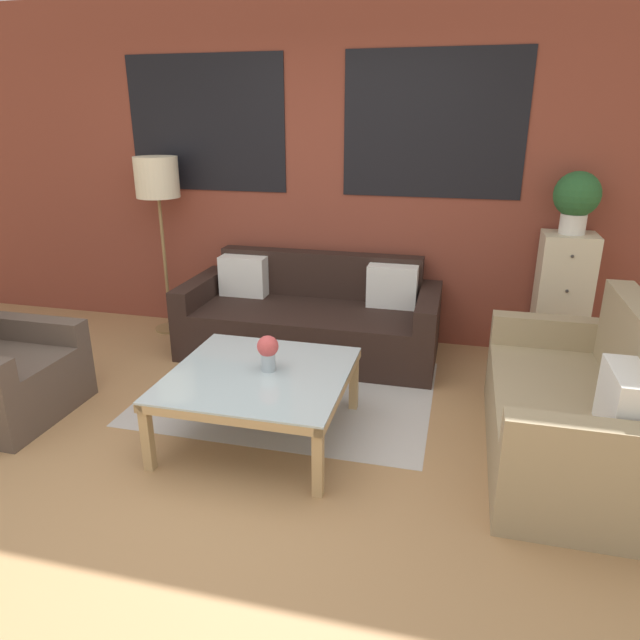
% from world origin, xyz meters
% --- Properties ---
extents(ground_plane, '(16.00, 16.00, 0.00)m').
position_xyz_m(ground_plane, '(0.00, 0.00, 0.00)').
color(ground_plane, '#AD7F51').
extents(wall_back_brick, '(8.40, 0.09, 2.80)m').
position_xyz_m(wall_back_brick, '(0.00, 2.44, 1.41)').
color(wall_back_brick, brown).
rests_on(wall_back_brick, ground_plane).
extents(rug, '(2.00, 1.50, 0.00)m').
position_xyz_m(rug, '(0.13, 1.19, 0.00)').
color(rug, '#BCB7B2').
rests_on(rug, ground_plane).
extents(couch_dark, '(2.06, 0.88, 0.78)m').
position_xyz_m(couch_dark, '(0.08, 1.95, 0.28)').
color(couch_dark, black).
rests_on(couch_dark, ground_plane).
extents(settee_vintage, '(0.80, 1.55, 0.92)m').
position_xyz_m(settee_vintage, '(1.94, 0.76, 0.31)').
color(settee_vintage, tan).
rests_on(settee_vintage, ground_plane).
extents(coffee_table, '(1.05, 1.05, 0.43)m').
position_xyz_m(coffee_table, '(0.13, 0.58, 0.38)').
color(coffee_table, silver).
rests_on(coffee_table, ground_plane).
extents(floor_lamp, '(0.37, 0.37, 1.55)m').
position_xyz_m(floor_lamp, '(-1.31, 2.14, 1.32)').
color(floor_lamp, olive).
rests_on(floor_lamp, ground_plane).
extents(drawer_cabinet, '(0.39, 0.36, 1.05)m').
position_xyz_m(drawer_cabinet, '(2.02, 2.19, 0.52)').
color(drawer_cabinet, beige).
rests_on(drawer_cabinet, ground_plane).
extents(potted_plant, '(0.33, 0.33, 0.45)m').
position_xyz_m(potted_plant, '(2.02, 2.19, 1.31)').
color(potted_plant, silver).
rests_on(potted_plant, drawer_cabinet).
extents(flower_vase, '(0.13, 0.13, 0.22)m').
position_xyz_m(flower_vase, '(0.17, 0.62, 0.56)').
color(flower_vase, '#ADBCC6').
rests_on(flower_vase, coffee_table).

